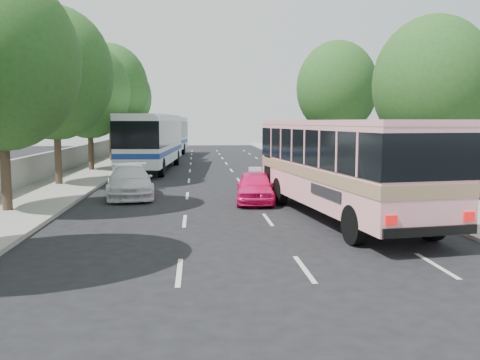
{
  "coord_description": "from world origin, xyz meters",
  "views": [
    {
      "loc": [
        -1.5,
        -13.34,
        3.43
      ],
      "look_at": [
        -0.12,
        2.37,
        1.6
      ],
      "focal_mm": 38.0,
      "sensor_mm": 36.0,
      "label": 1
    }
  ],
  "objects": [
    {
      "name": "low_wall",
      "position": [
        -10.3,
        20.0,
        0.9
      ],
      "size": [
        0.3,
        90.0,
        1.5
      ],
      "primitive_type": "cube",
      "color": "#9E998E",
      "rests_on": "sidewalk_left"
    },
    {
      "name": "tree_left_e",
      "position": [
        -8.42,
        29.94,
        6.43
      ],
      "size": [
        6.3,
        6.3,
        9.82
      ],
      "color": "#38281E",
      "rests_on": "ground"
    },
    {
      "name": "white_pickup",
      "position": [
        -4.5,
        9.9,
        0.72
      ],
      "size": [
        2.68,
        5.19,
        1.44
      ],
      "primitive_type": "imported",
      "rotation": [
        0.0,
        0.0,
        0.14
      ],
      "color": "silver",
      "rests_on": "ground"
    },
    {
      "name": "tree_left_c",
      "position": [
        -8.62,
        13.94,
        6.12
      ],
      "size": [
        6.0,
        6.0,
        9.35
      ],
      "color": "#38281E",
      "rests_on": "ground"
    },
    {
      "name": "taxi_roof_sign",
      "position": [
        1.0,
        7.83,
        1.41
      ],
      "size": [
        0.56,
        0.23,
        0.18
      ],
      "primitive_type": "cube",
      "rotation": [
        0.0,
        0.0,
        -0.09
      ],
      "color": "silver",
      "rests_on": "pink_taxi"
    },
    {
      "name": "sidewalk_left",
      "position": [
        -8.5,
        20.0,
        0.07
      ],
      "size": [
        4.0,
        90.0,
        0.15
      ],
      "primitive_type": "cube",
      "color": "#9E998E",
      "rests_on": "ground"
    },
    {
      "name": "tree_left_d",
      "position": [
        -8.52,
        21.94,
        5.63
      ],
      "size": [
        5.52,
        5.52,
        8.6
      ],
      "color": "#38281E",
      "rests_on": "ground"
    },
    {
      "name": "pink_taxi",
      "position": [
        1.0,
        7.83,
        0.66
      ],
      "size": [
        1.92,
        4.02,
        1.32
      ],
      "primitive_type": "imported",
      "rotation": [
        0.0,
        0.0,
        -0.09
      ],
      "color": "#FF1670",
      "rests_on": "ground"
    },
    {
      "name": "tour_coach_front",
      "position": [
        -4.5,
        22.78,
        2.33
      ],
      "size": [
        3.71,
        13.12,
        3.88
      ],
      "rotation": [
        0.0,
        0.0,
        -0.07
      ],
      "color": "white",
      "rests_on": "ground"
    },
    {
      "name": "tree_left_b",
      "position": [
        -8.42,
        5.94,
        5.82
      ],
      "size": [
        5.7,
        5.7,
        8.88
      ],
      "color": "#38281E",
      "rests_on": "ground"
    },
    {
      "name": "tree_right_far",
      "position": [
        9.08,
        23.94,
        6.12
      ],
      "size": [
        6.0,
        6.0,
        9.35
      ],
      "color": "#38281E",
      "rests_on": "ground"
    },
    {
      "name": "tour_coach_rear",
      "position": [
        -4.5,
        36.1,
        2.31
      ],
      "size": [
        4.37,
        13.05,
        3.83
      ],
      "rotation": [
        0.0,
        0.0,
        -0.13
      ],
      "color": "white",
      "rests_on": "ground"
    },
    {
      "name": "tree_left_f",
      "position": [
        -8.62,
        37.94,
        6.0
      ],
      "size": [
        5.88,
        5.88,
        9.16
      ],
      "color": "#38281E",
      "rests_on": "ground"
    },
    {
      "name": "sidewalk_right",
      "position": [
        8.5,
        20.0,
        0.06
      ],
      "size": [
        4.0,
        90.0,
        0.12
      ],
      "primitive_type": "cube",
      "color": "#9E998E",
      "rests_on": "ground"
    },
    {
      "name": "tree_right_near",
      "position": [
        8.78,
        7.94,
        5.2
      ],
      "size": [
        5.1,
        5.1,
        7.95
      ],
      "color": "#38281E",
      "rests_on": "ground"
    },
    {
      "name": "pink_bus",
      "position": [
        3.58,
        4.0,
        2.16
      ],
      "size": [
        4.2,
        11.15,
        3.47
      ],
      "rotation": [
        0.0,
        0.0,
        0.13
      ],
      "color": "#FDA3AC",
      "rests_on": "ground"
    },
    {
      "name": "ground",
      "position": [
        0.0,
        0.0,
        0.0
      ],
      "size": [
        120.0,
        120.0,
        0.0
      ],
      "primitive_type": "plane",
      "color": "black",
      "rests_on": "ground"
    }
  ]
}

